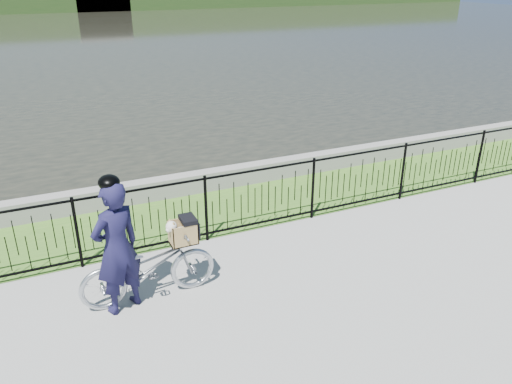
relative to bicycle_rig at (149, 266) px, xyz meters
name	(u,v)px	position (x,y,z in m)	size (l,w,h in m)	color
ground	(307,274)	(2.23, -0.40, -0.49)	(120.00, 120.00, 0.00)	gray
grass_strip	(240,206)	(2.23, 2.20, -0.49)	(60.00, 2.00, 0.01)	#426E22
water	(72,37)	(2.23, 32.60, -0.49)	(120.00, 120.00, 0.00)	#27271D
quay_wall	(221,178)	(2.23, 3.20, -0.29)	(60.00, 0.30, 0.40)	gray
fence	(262,198)	(2.23, 1.20, 0.08)	(14.00, 0.06, 1.15)	black
bicycle_rig	(149,266)	(0.00, 0.00, 0.00)	(1.83, 0.64, 1.12)	#ABB0B7
cyclist	(117,247)	(-0.39, -0.08, 0.43)	(0.78, 0.66, 1.88)	#151334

